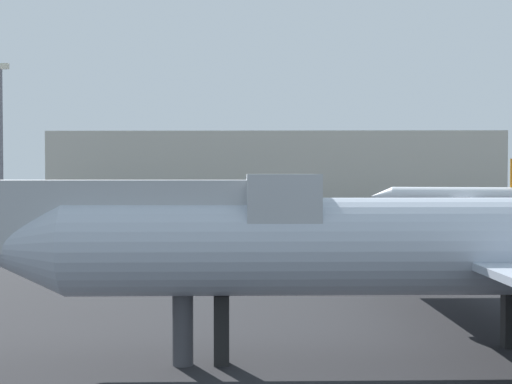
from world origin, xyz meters
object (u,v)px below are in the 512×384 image
object	(u,v)px
airplane_far_left	(459,197)
light_mast_left	(1,132)
jet_bridge	(78,220)
airplane_at_gate	(504,247)

from	to	relation	value
airplane_far_left	light_mast_left	world-z (taller)	light_mast_left
jet_bridge	light_mast_left	bearing A→B (deg)	110.55
airplane_at_gate	light_mast_left	bearing A→B (deg)	-60.57
airplane_far_left	jet_bridge	size ratio (longest dim) A/B	1.33
airplane_far_left	jet_bridge	world-z (taller)	airplane_far_left
jet_bridge	light_mast_left	xyz separation A→B (m)	(-31.50, 74.56, 7.38)
airplane_at_gate	airplane_far_left	distance (m)	75.78
airplane_at_gate	airplane_far_left	world-z (taller)	airplane_at_gate
airplane_far_left	light_mast_left	bearing A→B (deg)	11.29
airplane_far_left	jet_bridge	distance (m)	81.09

